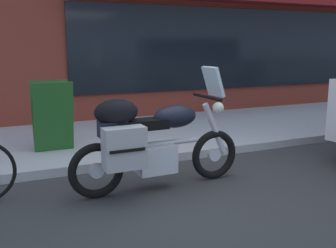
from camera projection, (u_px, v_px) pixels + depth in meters
name	position (u px, v px, depth m)	size (l,w,h in m)	color
ground_plane	(204.00, 190.00, 4.48)	(80.00, 80.00, 0.00)	#333333
touring_motorcycle	(149.00, 139.00, 4.36)	(2.09, 0.69, 1.38)	black
sandwich_board_sign	(53.00, 116.00, 5.65)	(0.55, 0.43, 1.00)	#1E511E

